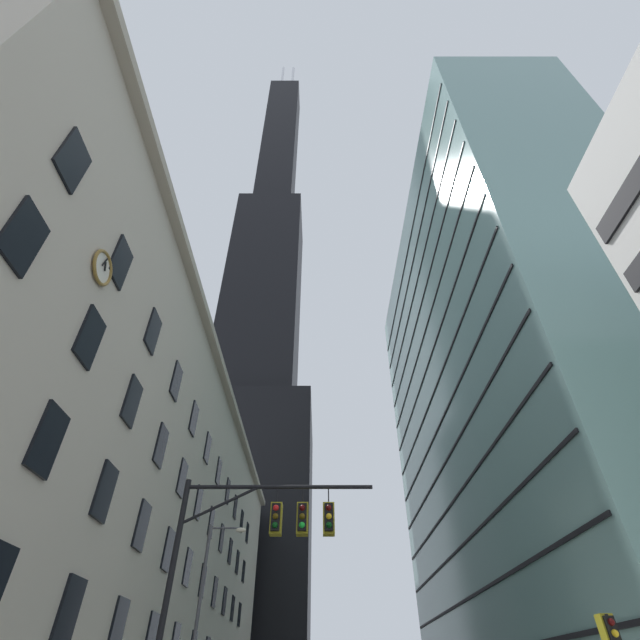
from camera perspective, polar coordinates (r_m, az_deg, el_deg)
station_building at (r=42.34m, az=-25.01°, el=-22.16°), size 15.71×65.70×24.38m
dark_skyscraper at (r=110.73m, az=-7.88°, el=-2.78°), size 26.28×26.28×229.05m
glass_office_midrise at (r=56.68m, az=20.89°, el=-8.19°), size 14.29×50.16×57.99m
traffic_signal_mast at (r=16.88m, az=-7.37°, el=-26.14°), size 6.84×0.63×7.62m
street_lamppost at (r=26.66m, az=-14.63°, el=-31.43°), size 2.02×0.32×8.61m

